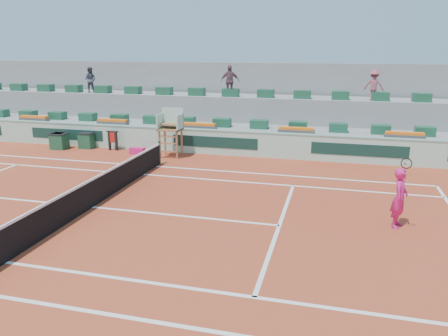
# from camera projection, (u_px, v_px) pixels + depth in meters

# --- Properties ---
(ground) EXTENTS (90.00, 90.00, 0.00)m
(ground) POSITION_uv_depth(u_px,v_px,m) (93.00, 207.00, 14.90)
(ground) COLOR #9B361E
(ground) RESTS_ON ground
(seating_tier_lower) EXTENTS (36.00, 4.00, 1.20)m
(seating_tier_lower) POSITION_uv_depth(u_px,v_px,m) (192.00, 133.00, 24.73)
(seating_tier_lower) COLOR gray
(seating_tier_lower) RESTS_ON ground
(seating_tier_upper) EXTENTS (36.00, 2.40, 2.60)m
(seating_tier_upper) POSITION_uv_depth(u_px,v_px,m) (200.00, 116.00, 26.03)
(seating_tier_upper) COLOR gray
(seating_tier_upper) RESTS_ON ground
(stadium_back_wall) EXTENTS (36.00, 0.40, 4.40)m
(stadium_back_wall) POSITION_uv_depth(u_px,v_px,m) (208.00, 98.00, 27.29)
(stadium_back_wall) COLOR gray
(stadium_back_wall) RESTS_ON ground
(player_bag) EXTENTS (0.77, 0.34, 0.34)m
(player_bag) POSITION_uv_depth(u_px,v_px,m) (137.00, 151.00, 22.30)
(player_bag) COLOR #DF1D75
(player_bag) RESTS_ON ground
(spectator_left) EXTENTS (0.80, 0.65, 1.54)m
(spectator_left) POSITION_uv_depth(u_px,v_px,m) (90.00, 80.00, 26.66)
(spectator_left) COLOR #494955
(spectator_left) RESTS_ON seating_tier_upper
(spectator_mid) EXTENTS (1.08, 0.62, 1.74)m
(spectator_mid) POSITION_uv_depth(u_px,v_px,m) (230.00, 81.00, 24.27)
(spectator_mid) COLOR #6B4752
(spectator_mid) RESTS_ON seating_tier_upper
(spectator_right) EXTENTS (1.10, 0.74, 1.57)m
(spectator_right) POSITION_uv_depth(u_px,v_px,m) (374.00, 85.00, 22.60)
(spectator_right) COLOR #9C4E59
(spectator_right) RESTS_ON seating_tier_upper
(court_lines) EXTENTS (23.89, 11.09, 0.01)m
(court_lines) POSITION_uv_depth(u_px,v_px,m) (92.00, 207.00, 14.90)
(court_lines) COLOR white
(court_lines) RESTS_ON ground
(tennis_net) EXTENTS (0.10, 11.97, 1.10)m
(tennis_net) POSITION_uv_depth(u_px,v_px,m) (91.00, 193.00, 14.76)
(tennis_net) COLOR black
(tennis_net) RESTS_ON ground
(advertising_hoarding) EXTENTS (36.00, 0.34, 1.26)m
(advertising_hoarding) POSITION_uv_depth(u_px,v_px,m) (179.00, 140.00, 22.66)
(advertising_hoarding) COLOR #AAD6BC
(advertising_hoarding) RESTS_ON ground
(umpire_chair) EXTENTS (1.10, 0.90, 2.40)m
(umpire_chair) POSITION_uv_depth(u_px,v_px,m) (171.00, 126.00, 21.49)
(umpire_chair) COLOR brown
(umpire_chair) RESTS_ON ground
(seat_row_lower) EXTENTS (32.90, 0.60, 0.44)m
(seat_row_lower) POSITION_uv_depth(u_px,v_px,m) (186.00, 121.00, 23.67)
(seat_row_lower) COLOR #1B5236
(seat_row_lower) RESTS_ON seating_tier_lower
(seat_row_upper) EXTENTS (32.90, 0.60, 0.44)m
(seat_row_upper) POSITION_uv_depth(u_px,v_px,m) (197.00, 92.00, 25.07)
(seat_row_upper) COLOR #1B5236
(seat_row_upper) RESTS_ON seating_tier_upper
(flower_planters) EXTENTS (26.80, 0.36, 0.28)m
(flower_planters) POSITION_uv_depth(u_px,v_px,m) (155.00, 124.00, 23.31)
(flower_planters) COLOR #4D4D4D
(flower_planters) RESTS_ON seating_tier_lower
(drink_cooler_a) EXTENTS (0.77, 0.67, 0.84)m
(drink_cooler_a) POSITION_uv_depth(u_px,v_px,m) (87.00, 140.00, 23.59)
(drink_cooler_a) COLOR #18492E
(drink_cooler_a) RESTS_ON ground
(drink_cooler_b) EXTENTS (0.84, 0.72, 0.84)m
(drink_cooler_b) POSITION_uv_depth(u_px,v_px,m) (59.00, 141.00, 23.40)
(drink_cooler_b) COLOR #18492E
(drink_cooler_b) RESTS_ON ground
(drink_cooler_c) EXTENTS (0.64, 0.55, 0.84)m
(drink_cooler_c) POSITION_uv_depth(u_px,v_px,m) (59.00, 141.00, 23.52)
(drink_cooler_c) COLOR #18492E
(drink_cooler_c) RESTS_ON ground
(towel_rack) EXTENTS (0.66, 0.11, 1.03)m
(towel_rack) POSITION_uv_depth(u_px,v_px,m) (113.00, 139.00, 23.03)
(towel_rack) COLOR black
(towel_rack) RESTS_ON ground
(tennis_player) EXTENTS (0.62, 0.95, 2.28)m
(tennis_player) POSITION_uv_depth(u_px,v_px,m) (400.00, 198.00, 13.07)
(tennis_player) COLOR #DF1D75
(tennis_player) RESTS_ON ground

